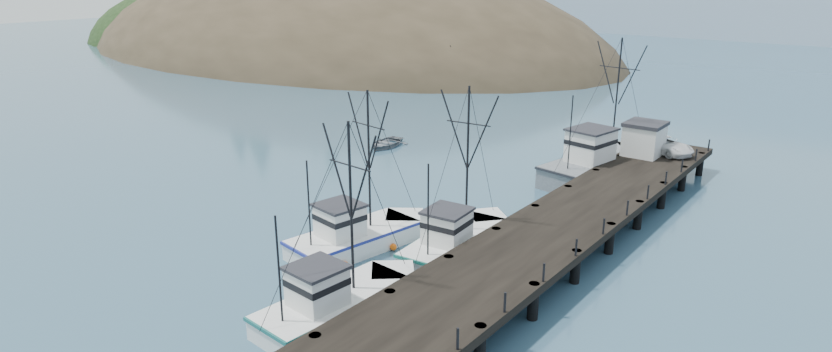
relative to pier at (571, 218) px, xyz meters
The scene contains 13 objects.
ground 21.33m from the pier, 131.19° to the right, with size 400.00×400.00×0.00m, color #2F526A.
pier is the anchor object (origin of this frame).
headland 108.95m from the pier, 144.86° to the left, with size 134.80×78.00×51.00m.
distant_ridge 154.06m from the pier, 91.49° to the left, with size 360.00×40.00×26.00m, color #9EB2C6.
distant_ridge_far 177.43m from the pier, 107.72° to the left, with size 180.00×25.00×18.00m, color silver.
moored_sailboats 66.40m from the pier, 139.60° to the left, with size 19.86×16.95×6.35m.
trawler_near 16.61m from the pier, 108.63° to the right, with size 4.02×10.14×10.39m.
trawler_mid 13.59m from the pier, 139.37° to the right, with size 4.86×10.37×10.34m.
trawler_far 7.50m from the pier, 131.34° to the right, with size 4.10×10.36×10.69m.
work_vessel 14.72m from the pier, 104.99° to the left, with size 6.16×14.06×11.92m.
pier_shed 16.47m from the pier, 94.15° to the left, with size 3.00×3.20×2.80m.
pickup_truck 18.03m from the pier, 89.82° to the left, with size 2.34×5.08×1.41m, color silver.
motorboat 27.04m from the pier, 156.44° to the left, with size 3.45×4.82×1.00m, color slate.
Camera 1 is at (29.66, -20.59, 17.02)m, focal length 28.00 mm.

